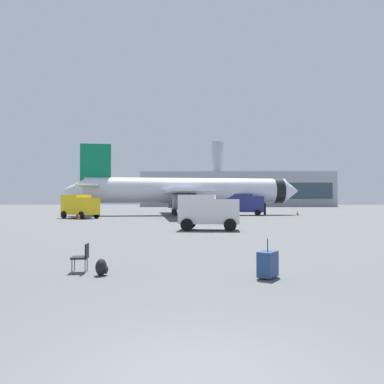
# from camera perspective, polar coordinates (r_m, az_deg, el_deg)

# --- Properties ---
(airplane_at_gate) EXTENTS (35.73, 32.36, 10.50)m
(airplane_at_gate) POSITION_cam_1_polar(r_m,az_deg,el_deg) (55.18, -0.95, 0.17)
(airplane_at_gate) COLOR silver
(airplane_at_gate) RESTS_ON ground
(service_truck) EXTENTS (5.21, 4.50, 2.90)m
(service_truck) POSITION_cam_1_polar(r_m,az_deg,el_deg) (47.47, -16.99, -1.99)
(service_truck) COLOR yellow
(service_truck) RESTS_ON ground
(fuel_truck) EXTENTS (6.34, 3.61, 3.20)m
(fuel_truck) POSITION_cam_1_polar(r_m,az_deg,el_deg) (55.65, 7.93, -1.77)
(fuel_truck) COLOR navy
(fuel_truck) RESTS_ON ground
(cargo_van) EXTENTS (4.55, 2.63, 2.60)m
(cargo_van) POSITION_cam_1_polar(r_m,az_deg,el_deg) (27.20, 2.53, -2.88)
(cargo_van) COLOR white
(cargo_van) RESTS_ON ground
(safety_cone_near) EXTENTS (0.44, 0.44, 0.71)m
(safety_cone_near) POSITION_cam_1_polar(r_m,az_deg,el_deg) (44.99, -17.14, -3.63)
(safety_cone_near) COLOR #F2590C
(safety_cone_near) RESTS_ON ground
(safety_cone_mid) EXTENTS (0.44, 0.44, 0.77)m
(safety_cone_mid) POSITION_cam_1_polar(r_m,az_deg,el_deg) (56.83, 16.04, -3.13)
(safety_cone_mid) COLOR #F2590C
(safety_cone_mid) RESTS_ON ground
(rolling_suitcase) EXTENTS (0.68, 0.75, 1.10)m
(rolling_suitcase) POSITION_cam_1_polar(r_m,az_deg,el_deg) (10.69, 11.65, -10.88)
(rolling_suitcase) COLOR navy
(rolling_suitcase) RESTS_ON ground
(traveller_backpack) EXTENTS (0.36, 0.40, 0.48)m
(traveller_backpack) POSITION_cam_1_polar(r_m,az_deg,el_deg) (11.16, -13.83, -11.28)
(traveller_backpack) COLOR black
(traveller_backpack) RESTS_ON ground
(gate_chair) EXTENTS (0.54, 0.54, 0.86)m
(gate_chair) POSITION_cam_1_polar(r_m,az_deg,el_deg) (11.77, -16.62, -9.43)
(gate_chair) COLOR black
(gate_chair) RESTS_ON ground
(terminal_building) EXTENTS (71.49, 16.47, 24.93)m
(terminal_building) POSITION_cam_1_polar(r_m,az_deg,el_deg) (142.43, 6.79, 0.43)
(terminal_building) COLOR #9EA3AD
(terminal_building) RESTS_ON ground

